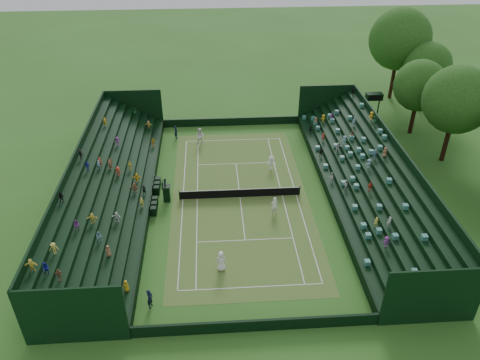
{
  "coord_description": "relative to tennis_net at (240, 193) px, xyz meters",
  "views": [
    {
      "loc": [
        -2.52,
        -37.0,
        25.75
      ],
      "look_at": [
        0.0,
        0.0,
        2.0
      ],
      "focal_mm": 35.0,
      "sensor_mm": 36.0,
      "label": 1
    }
  ],
  "objects": [
    {
      "name": "ground",
      "position": [
        0.0,
        0.0,
        -0.53
      ],
      "size": [
        160.0,
        160.0,
        0.0
      ],
      "primitive_type": "plane",
      "color": "#2E5A1C",
      "rests_on": "ground"
    },
    {
      "name": "court_surface",
      "position": [
        0.0,
        0.0,
        -0.52
      ],
      "size": [
        12.97,
        26.77,
        0.01
      ],
      "primitive_type": "cube",
      "color": "#377C29",
      "rests_on": "ground"
    },
    {
      "name": "perimeter_wall_north",
      "position": [
        0.0,
        15.88,
        -0.03
      ],
      "size": [
        17.17,
        0.2,
        1.0
      ],
      "primitive_type": "cube",
      "color": "black",
      "rests_on": "ground"
    },
    {
      "name": "perimeter_wall_south",
      "position": [
        0.0,
        -15.88,
        -0.03
      ],
      "size": [
        17.17,
        0.2,
        1.0
      ],
      "primitive_type": "cube",
      "color": "black",
      "rests_on": "ground"
    },
    {
      "name": "perimeter_wall_east",
      "position": [
        8.48,
        0.0,
        -0.03
      ],
      "size": [
        0.2,
        31.77,
        1.0
      ],
      "primitive_type": "cube",
      "color": "black",
      "rests_on": "ground"
    },
    {
      "name": "perimeter_wall_west",
      "position": [
        -8.48,
        0.0,
        -0.03
      ],
      "size": [
        0.2,
        31.77,
        1.0
      ],
      "primitive_type": "cube",
      "color": "black",
      "rests_on": "ground"
    },
    {
      "name": "north_grandstand",
      "position": [
        12.66,
        0.0,
        1.02
      ],
      "size": [
        6.6,
        32.0,
        4.9
      ],
      "color": "black",
      "rests_on": "ground"
    },
    {
      "name": "south_grandstand",
      "position": [
        -12.66,
        0.0,
        1.02
      ],
      "size": [
        6.6,
        32.0,
        4.9
      ],
      "color": "black",
      "rests_on": "ground"
    },
    {
      "name": "tennis_net",
      "position": [
        0.0,
        0.0,
        0.0
      ],
      "size": [
        11.67,
        0.1,
        1.06
      ],
      "color": "black",
      "rests_on": "ground"
    },
    {
      "name": "scoreboard_tower",
      "position": [
        17.75,
        16.0,
        2.62
      ],
      "size": [
        2.0,
        1.0,
        3.7
      ],
      "color": "black",
      "rests_on": "ground"
    },
    {
      "name": "tree_row",
      "position": [
        23.42,
        11.72,
        6.35
      ],
      "size": [
        9.81,
        36.38,
        12.26
      ],
      "color": "black",
      "rests_on": "ground"
    },
    {
      "name": "umpire_chair",
      "position": [
        -6.99,
        -0.06,
        0.54
      ],
      "size": [
        0.79,
        0.79,
        2.49
      ],
      "color": "black",
      "rests_on": "ground"
    },
    {
      "name": "courtside_chairs",
      "position": [
        -8.07,
        0.22,
        -0.06
      ],
      "size": [
        0.57,
        5.54,
        1.23
      ],
      "color": "black",
      "rests_on": "ground"
    },
    {
      "name": "player_near_west",
      "position": [
        -2.14,
        -9.83,
        0.37
      ],
      "size": [
        0.91,
        0.63,
        1.79
      ],
      "primitive_type": "imported",
      "rotation": [
        0.0,
        0.0,
        3.21
      ],
      "color": "white",
      "rests_on": "ground"
    },
    {
      "name": "player_near_east",
      "position": [
        2.93,
        -2.81,
        0.38
      ],
      "size": [
        0.76,
        0.6,
        1.81
      ],
      "primitive_type": "imported",
      "rotation": [
        0.0,
        0.0,
        3.43
      ],
      "color": "white",
      "rests_on": "ground"
    },
    {
      "name": "player_far_west",
      "position": [
        -3.8,
        11.16,
        0.48
      ],
      "size": [
        1.04,
        0.84,
        2.01
      ],
      "primitive_type": "imported",
      "rotation": [
        0.0,
        0.0,
        -0.08
      ],
      "color": "white",
      "rests_on": "ground"
    },
    {
      "name": "player_far_east",
      "position": [
        3.64,
        4.97,
        0.28
      ],
      "size": [
        1.18,
        0.9,
        1.62
      ],
      "primitive_type": "imported",
      "rotation": [
        0.0,
        0.0,
        0.32
      ],
      "color": "white",
      "rests_on": "ground"
    },
    {
      "name": "line_judge_north",
      "position": [
        -6.69,
        12.77,
        0.29
      ],
      "size": [
        0.45,
        0.63,
        1.64
      ],
      "primitive_type": "imported",
      "rotation": [
        0.0,
        0.0,
        1.66
      ],
      "color": "black",
      "rests_on": "ground"
    },
    {
      "name": "line_judge_south",
      "position": [
        -7.31,
        -13.26,
        0.27
      ],
      "size": [
        0.54,
        0.67,
        1.6
      ],
      "primitive_type": "imported",
      "rotation": [
        0.0,
        0.0,
        1.27
      ],
      "color": "black",
      "rests_on": "ground"
    }
  ]
}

